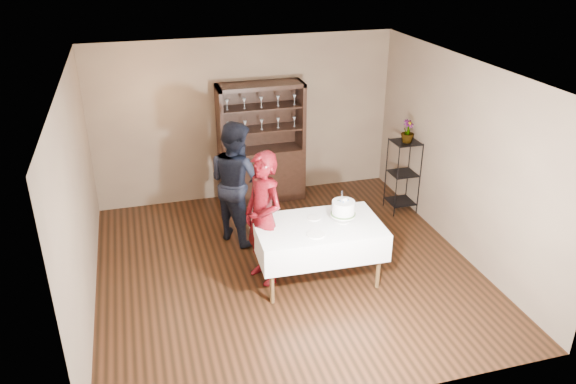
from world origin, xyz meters
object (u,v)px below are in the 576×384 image
Objects in this scene: cake at (343,209)px; potted_plant at (408,131)px; china_hutch at (262,162)px; woman at (264,218)px; cake_table at (318,238)px; plant_etagere at (403,173)px; man at (236,182)px.

potted_plant reaches higher than cake.
china_hutch is 1.13× the size of woman.
china_hutch is 1.22× the size of cake_table.
china_hutch reaches higher than cake_table.
woman reaches higher than potted_plant.
plant_etagere is 3.33× the size of potted_plant.
cake is at bearing -0.33° from cake_table.
plant_etagere is 2.68× the size of cake.
man is 2.79m from potted_plant.
woman is at bearing 155.09° from man.
cake is (0.45, -2.60, 0.32)m from china_hutch.
cake_table is at bearing 179.67° from cake.
china_hutch is 2.60m from cake_table.
woman is (-0.54, -2.40, 0.22)m from china_hutch.
china_hutch is 1.11× the size of man.
cake is at bearing -80.13° from china_hutch.
cake_table is at bearing 50.64° from woman.
man is 5.01× the size of potted_plant.
potted_plant reaches higher than cake_table.
potted_plant is (1.63, 1.52, 0.38)m from cake.
woman is 0.98× the size of man.
woman is 1.19m from man.
cake_table is (-1.95, -1.55, -0.04)m from plant_etagere.
man is (-0.12, 1.19, 0.01)m from woman.
cake_table is 2.58m from potted_plant.
plant_etagere is at bearing 43.57° from cake.
man reaches higher than woman.
man is at bearing 128.86° from cake.
potted_plant is (2.08, -1.08, 0.70)m from china_hutch.
plant_etagere is 2.76m from man.
man is (-2.74, -0.16, 0.25)m from plant_etagere.
china_hutch is 2.47m from woman.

